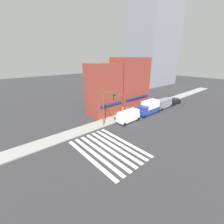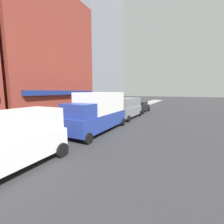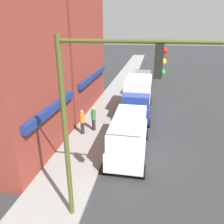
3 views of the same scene
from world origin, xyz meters
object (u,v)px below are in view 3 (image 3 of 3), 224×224
Objects in this scene: van_white at (129,135)px; sedan_black at (144,76)px; pedestrian_green_top at (94,118)px; traffic_signal at (99,107)px; pedestrian_orange_vest at (82,121)px; van_grey at (142,82)px; box_truck_blue at (138,96)px.

sedan_black is (18.90, 0.00, -0.44)m from van_white.
van_white reaches higher than pedestrian_green_top.
pedestrian_green_top is (7.56, 2.33, -3.69)m from traffic_signal.
pedestrian_orange_vest is at bearing 23.29° from traffic_signal.
traffic_signal is 3.94× the size of pedestrian_orange_vest.
pedestrian_green_top is at bearing 47.42° from van_white.
sedan_black is 2.50× the size of pedestrian_orange_vest.
pedestrian_green_top is (-10.78, 2.81, -0.21)m from van_grey.
box_truck_blue is 6.13m from pedestrian_orange_vest.
traffic_signal reaches higher than sedan_black.
van_white is at bearing 27.05° from pedestrian_green_top.
traffic_signal is 6.13m from van_white.
traffic_signal is at bearing 177.49° from box_truck_blue.
box_truck_blue is 5.21m from pedestrian_green_top.
traffic_signal reaches higher than box_truck_blue.
van_white reaches higher than pedestrian_orange_vest.
pedestrian_green_top is (-4.35, 2.81, -0.51)m from box_truck_blue.
box_truck_blue is 1.23× the size of van_grey.
sedan_black is (5.58, 0.00, -0.44)m from van_grey.
van_grey is at bearing 144.62° from pedestrian_green_top.
traffic_signal is 12.34m from box_truck_blue.
traffic_signal reaches higher than pedestrian_orange_vest.
van_grey is at bearing -179.42° from sedan_black.
traffic_signal is 1.12× the size of box_truck_blue.
pedestrian_orange_vest is at bearing 164.34° from van_grey.
van_white and van_grey have the same top height.
pedestrian_orange_vest is (-11.47, 3.43, -0.21)m from van_grey.
pedestrian_green_top is (2.55, 2.81, -0.21)m from van_white.
van_grey is (13.32, 0.00, 0.00)m from van_white.
box_truck_blue reaches higher than van_grey.
pedestrian_green_top is 0.94m from pedestrian_orange_vest.
van_grey is at bearing -0.21° from box_truck_blue.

